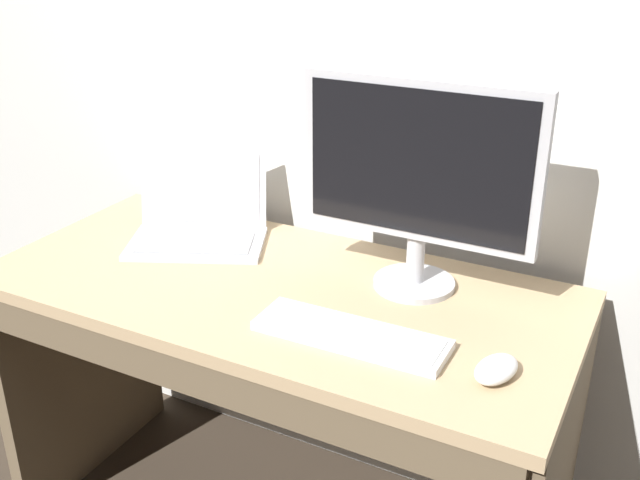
% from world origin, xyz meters
% --- Properties ---
extents(desk, '(1.41, 0.66, 0.79)m').
position_xyz_m(desk, '(0.00, -0.01, 0.56)').
color(desk, tan).
rests_on(desk, ground).
extents(laptop_silver, '(0.43, 0.39, 0.22)m').
position_xyz_m(laptop_silver, '(-0.32, 0.13, 0.84)').
color(laptop_silver, silver).
rests_on(laptop_silver, desk).
extents(external_monitor, '(0.55, 0.19, 0.50)m').
position_xyz_m(external_monitor, '(0.29, 0.13, 1.08)').
color(external_monitor, '#B7B7BC').
rests_on(external_monitor, desk).
extents(wired_keyboard, '(0.41, 0.13, 0.02)m').
position_xyz_m(wired_keyboard, '(0.26, -0.14, 0.80)').
color(wired_keyboard, white).
rests_on(wired_keyboard, desk).
extents(computer_mouse, '(0.10, 0.13, 0.04)m').
position_xyz_m(computer_mouse, '(0.57, -0.14, 0.81)').
color(computer_mouse, white).
rests_on(computer_mouse, desk).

